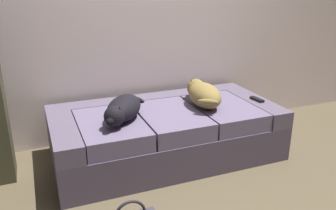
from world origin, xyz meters
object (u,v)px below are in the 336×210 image
object	(u,v)px
dog_dark	(123,109)
dog_tan	(203,94)
tv_remote	(257,99)
couch	(166,133)

from	to	relation	value
dog_dark	dog_tan	size ratio (longest dim) A/B	0.85
tv_remote	couch	bearing A→B (deg)	166.67
dog_dark	dog_tan	xyz separation A→B (m)	(0.74, 0.10, 0.01)
couch	tv_remote	world-z (taller)	tv_remote
couch	tv_remote	size ratio (longest dim) A/B	12.74
dog_dark	dog_tan	world-z (taller)	dog_tan
dog_tan	tv_remote	distance (m)	0.53
couch	tv_remote	bearing A→B (deg)	-7.32
dog_dark	tv_remote	size ratio (longest dim) A/B	3.35
tv_remote	dog_tan	bearing A→B (deg)	165.17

